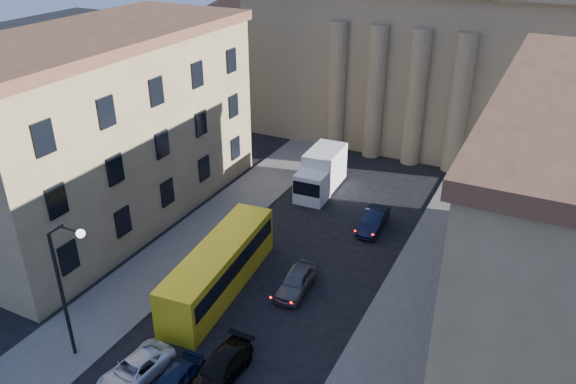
# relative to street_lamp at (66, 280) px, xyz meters

# --- Properties ---
(sidewalk_left) EXTENTS (5.00, 60.00, 0.15)m
(sidewalk_left) POSITION_rel_street_lamp_xyz_m (-1.53, 10.00, -5.21)
(sidewalk_left) COLOR #504E49
(sidewalk_left) RESTS_ON ground
(sidewalk_right) EXTENTS (5.00, 60.00, 0.15)m
(sidewalk_right) POSITION_rel_street_lamp_xyz_m (15.47, 10.00, -5.21)
(sidewalk_right) COLOR #504E49
(sidewalk_right) RESTS_ON ground
(church) EXTENTS (68.02, 28.76, 36.60)m
(church) POSITION_rel_street_lamp_xyz_m (6.97, 47.47, 6.59)
(church) COLOR #8B7855
(church) RESTS_ON ground
(building_left) EXTENTS (11.60, 26.60, 14.70)m
(building_left) POSITION_rel_street_lamp_xyz_m (-10.03, 14.00, 2.14)
(building_left) COLOR tan
(building_left) RESTS_ON ground
(street_lamp) EXTENTS (2.62, 0.44, 8.83)m
(street_lamp) POSITION_rel_street_lamp_xyz_m (0.00, 0.00, 0.00)
(street_lamp) COLOR black
(street_lamp) RESTS_ON ground
(car_left_near) EXTENTS (1.88, 4.19, 1.40)m
(car_left_near) POSITION_rel_street_lamp_xyz_m (6.17, 0.33, -4.59)
(car_left_near) COLOR black
(car_left_near) RESTS_ON ground
(car_left_mid) EXTENTS (2.60, 4.76, 1.26)m
(car_left_mid) POSITION_rel_street_lamp_xyz_m (3.76, 0.09, -4.65)
(car_left_mid) COLOR silver
(car_left_mid) RESTS_ON ground
(car_right_mid) EXTENTS (2.01, 4.78, 1.38)m
(car_right_mid) POSITION_rel_street_lamp_xyz_m (7.77, 2.16, -4.60)
(car_right_mid) COLOR black
(car_right_mid) RESTS_ON ground
(car_right_far) EXTENTS (2.07, 4.48, 1.49)m
(car_right_far) POSITION_rel_street_lamp_xyz_m (8.04, 10.97, -4.54)
(car_right_far) COLOR #515256
(car_right_far) RESTS_ON ground
(car_right_distant) EXTENTS (1.81, 4.57, 1.48)m
(car_right_distant) POSITION_rel_street_lamp_xyz_m (9.94, 20.81, -4.55)
(car_right_distant) COLOR black
(car_right_distant) RESTS_ON ground
(city_bus) EXTENTS (3.74, 11.81, 3.27)m
(city_bus) POSITION_rel_street_lamp_xyz_m (3.47, 8.92, -3.53)
(city_bus) COLOR gold
(city_bus) RESTS_ON ground
(box_truck) EXTENTS (2.83, 6.66, 3.61)m
(box_truck) POSITION_rel_street_lamp_xyz_m (3.59, 25.11, -3.58)
(box_truck) COLOR white
(box_truck) RESTS_ON ground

